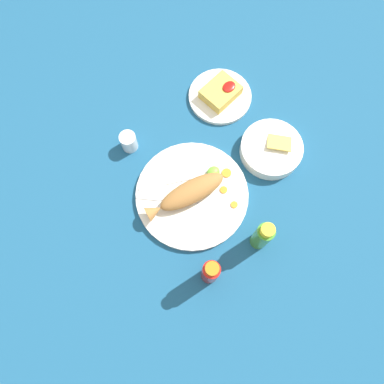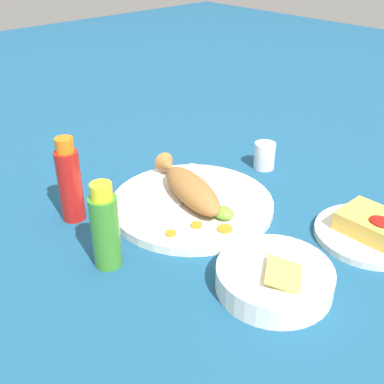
{
  "view_description": "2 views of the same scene",
  "coord_description": "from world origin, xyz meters",
  "px_view_note": "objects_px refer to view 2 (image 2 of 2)",
  "views": [
    {
      "loc": [
        -0.24,
        -0.23,
        1.07
      ],
      "look_at": [
        0.0,
        0.0,
        0.04
      ],
      "focal_mm": 35.0,
      "sensor_mm": 36.0,
      "label": 1
    },
    {
      "loc": [
        0.62,
        -0.58,
        0.52
      ],
      "look_at": [
        0.0,
        0.0,
        0.04
      ],
      "focal_mm": 45.0,
      "sensor_mm": 36.0,
      "label": 2
    }
  ],
  "objects_px": {
    "hot_sauce_bottle_red": "(70,182)",
    "guacamole_bowl": "(275,277)",
    "fried_fish": "(189,187)",
    "side_plate_fries": "(369,235)",
    "salt_cup": "(264,157)",
    "fork_near": "(188,180)",
    "main_plate": "(192,204)",
    "fork_far": "(209,181)",
    "hot_sauce_bottle_green": "(105,228)"
  },
  "relations": [
    {
      "from": "salt_cup",
      "to": "side_plate_fries",
      "type": "distance_m",
      "value": 0.33
    },
    {
      "from": "hot_sauce_bottle_green",
      "to": "fork_far",
      "type": "bearing_deg",
      "value": 102.48
    },
    {
      "from": "side_plate_fries",
      "to": "fork_near",
      "type": "bearing_deg",
      "value": -162.05
    },
    {
      "from": "salt_cup",
      "to": "fried_fish",
      "type": "bearing_deg",
      "value": -88.85
    },
    {
      "from": "fork_near",
      "to": "hot_sauce_bottle_red",
      "type": "xyz_separation_m",
      "value": [
        -0.06,
        -0.25,
        0.06
      ]
    },
    {
      "from": "main_plate",
      "to": "guacamole_bowl",
      "type": "height_order",
      "value": "guacamole_bowl"
    },
    {
      "from": "fried_fish",
      "to": "salt_cup",
      "type": "relative_size",
      "value": 3.98
    },
    {
      "from": "fork_far",
      "to": "salt_cup",
      "type": "xyz_separation_m",
      "value": [
        0.01,
        0.17,
        0.01
      ]
    },
    {
      "from": "hot_sauce_bottle_red",
      "to": "guacamole_bowl",
      "type": "relative_size",
      "value": 0.92
    },
    {
      "from": "fried_fish",
      "to": "hot_sauce_bottle_green",
      "type": "height_order",
      "value": "hot_sauce_bottle_green"
    },
    {
      "from": "main_plate",
      "to": "salt_cup",
      "type": "bearing_deg",
      "value": 94.2
    },
    {
      "from": "salt_cup",
      "to": "guacamole_bowl",
      "type": "distance_m",
      "value": 0.44
    },
    {
      "from": "fried_fish",
      "to": "salt_cup",
      "type": "distance_m",
      "value": 0.25
    },
    {
      "from": "main_plate",
      "to": "fork_far",
      "type": "height_order",
      "value": "fork_far"
    },
    {
      "from": "fork_near",
      "to": "fork_far",
      "type": "distance_m",
      "value": 0.05
    },
    {
      "from": "hot_sauce_bottle_red",
      "to": "salt_cup",
      "type": "height_order",
      "value": "hot_sauce_bottle_red"
    },
    {
      "from": "side_plate_fries",
      "to": "hot_sauce_bottle_red",
      "type": "bearing_deg",
      "value": -139.82
    },
    {
      "from": "main_plate",
      "to": "guacamole_bowl",
      "type": "distance_m",
      "value": 0.28
    },
    {
      "from": "fork_near",
      "to": "side_plate_fries",
      "type": "relative_size",
      "value": 0.76
    },
    {
      "from": "hot_sauce_bottle_red",
      "to": "guacamole_bowl",
      "type": "distance_m",
      "value": 0.43
    },
    {
      "from": "fried_fish",
      "to": "hot_sauce_bottle_red",
      "type": "distance_m",
      "value": 0.24
    },
    {
      "from": "hot_sauce_bottle_red",
      "to": "hot_sauce_bottle_green",
      "type": "relative_size",
      "value": 1.09
    },
    {
      "from": "main_plate",
      "to": "hot_sauce_bottle_green",
      "type": "height_order",
      "value": "hot_sauce_bottle_green"
    },
    {
      "from": "fork_near",
      "to": "guacamole_bowl",
      "type": "bearing_deg",
      "value": -148.13
    },
    {
      "from": "salt_cup",
      "to": "fork_near",
      "type": "bearing_deg",
      "value": -104.07
    },
    {
      "from": "hot_sauce_bottle_red",
      "to": "hot_sauce_bottle_green",
      "type": "height_order",
      "value": "hot_sauce_bottle_red"
    },
    {
      "from": "salt_cup",
      "to": "side_plate_fries",
      "type": "bearing_deg",
      "value": -14.04
    },
    {
      "from": "side_plate_fries",
      "to": "fork_far",
      "type": "bearing_deg",
      "value": -164.88
    },
    {
      "from": "hot_sauce_bottle_red",
      "to": "guacamole_bowl",
      "type": "bearing_deg",
      "value": 17.22
    },
    {
      "from": "hot_sauce_bottle_green",
      "to": "guacamole_bowl",
      "type": "bearing_deg",
      "value": 33.96
    },
    {
      "from": "hot_sauce_bottle_red",
      "to": "hot_sauce_bottle_green",
      "type": "bearing_deg",
      "value": -11.17
    },
    {
      "from": "fork_near",
      "to": "side_plate_fries",
      "type": "distance_m",
      "value": 0.39
    },
    {
      "from": "fork_near",
      "to": "hot_sauce_bottle_green",
      "type": "relative_size",
      "value": 0.97
    },
    {
      "from": "salt_cup",
      "to": "guacamole_bowl",
      "type": "xyz_separation_m",
      "value": [
        0.29,
        -0.32,
        -0.0
      ]
    },
    {
      "from": "salt_cup",
      "to": "guacamole_bowl",
      "type": "height_order",
      "value": "salt_cup"
    },
    {
      "from": "fork_far",
      "to": "side_plate_fries",
      "type": "distance_m",
      "value": 0.35
    },
    {
      "from": "main_plate",
      "to": "side_plate_fries",
      "type": "height_order",
      "value": "main_plate"
    },
    {
      "from": "salt_cup",
      "to": "side_plate_fries",
      "type": "xyz_separation_m",
      "value": [
        0.32,
        -0.08,
        -0.02
      ]
    },
    {
      "from": "fried_fish",
      "to": "main_plate",
      "type": "bearing_deg",
      "value": 0.0
    },
    {
      "from": "main_plate",
      "to": "fried_fish",
      "type": "height_order",
      "value": "fried_fish"
    },
    {
      "from": "fried_fish",
      "to": "hot_sauce_bottle_green",
      "type": "distance_m",
      "value": 0.24
    },
    {
      "from": "main_plate",
      "to": "side_plate_fries",
      "type": "distance_m",
      "value": 0.35
    },
    {
      "from": "fried_fish",
      "to": "side_plate_fries",
      "type": "height_order",
      "value": "fried_fish"
    },
    {
      "from": "fork_far",
      "to": "side_plate_fries",
      "type": "xyz_separation_m",
      "value": [
        0.34,
        0.09,
        -0.01
      ]
    },
    {
      "from": "main_plate",
      "to": "fork_near",
      "type": "relative_size",
      "value": 2.17
    },
    {
      "from": "guacamole_bowl",
      "to": "hot_sauce_bottle_green",
      "type": "bearing_deg",
      "value": -146.04
    },
    {
      "from": "salt_cup",
      "to": "hot_sauce_bottle_red",
      "type": "bearing_deg",
      "value": -104.23
    },
    {
      "from": "fried_fish",
      "to": "fork_far",
      "type": "bearing_deg",
      "value": 120.7
    },
    {
      "from": "hot_sauce_bottle_red",
      "to": "side_plate_fries",
      "type": "bearing_deg",
      "value": 40.18
    },
    {
      "from": "side_plate_fries",
      "to": "guacamole_bowl",
      "type": "relative_size",
      "value": 1.08
    }
  ]
}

